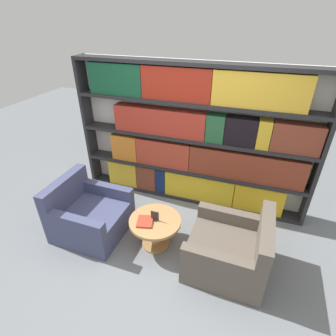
% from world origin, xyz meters
% --- Properties ---
extents(ground_plane, '(14.00, 14.00, 0.00)m').
position_xyz_m(ground_plane, '(0.00, 0.00, 0.00)').
color(ground_plane, slate).
extents(bookshelf, '(3.54, 0.30, 2.15)m').
position_xyz_m(bookshelf, '(0.06, 1.43, 1.06)').
color(bookshelf, silver).
rests_on(bookshelf, ground_plane).
extents(armchair_left, '(0.91, 0.88, 0.79)m').
position_xyz_m(armchair_left, '(-1.10, 0.21, 0.27)').
color(armchair_left, '#42476B').
rests_on(armchair_left, ground_plane).
extents(armchair_right, '(0.92, 0.89, 0.79)m').
position_xyz_m(armchair_right, '(0.84, 0.21, 0.27)').
color(armchair_right, brown).
rests_on(armchair_right, ground_plane).
extents(coffee_table, '(0.66, 0.66, 0.42)m').
position_xyz_m(coffee_table, '(-0.13, 0.25, 0.30)').
color(coffee_table, '#AD7F4C').
rests_on(coffee_table, ground_plane).
extents(table_sign, '(0.10, 0.06, 0.13)m').
position_xyz_m(table_sign, '(-0.13, 0.25, 0.48)').
color(table_sign, black).
rests_on(table_sign, coffee_table).
extents(stray_book, '(0.24, 0.26, 0.02)m').
position_xyz_m(stray_book, '(-0.23, 0.17, 0.44)').
color(stray_book, '#B73823').
rests_on(stray_book, coffee_table).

